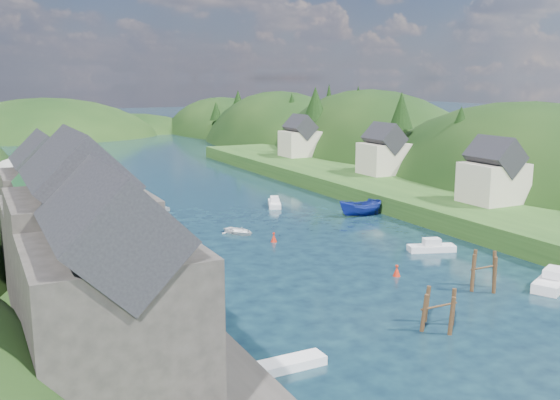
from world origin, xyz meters
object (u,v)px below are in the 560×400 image
channel_buoy_far (274,238)px  channel_buoy_near (397,271)px  piling_cluster_near (438,313)px  piling_cluster_far (484,274)px

channel_buoy_far → channel_buoy_near: bearing=-73.6°
piling_cluster_near → channel_buoy_near: 12.12m
piling_cluster_far → channel_buoy_near: (-4.48, 6.19, -0.85)m
piling_cluster_far → channel_buoy_near: 7.69m
piling_cluster_far → piling_cluster_near: bearing=-151.7°
piling_cluster_near → channel_buoy_far: 27.14m
piling_cluster_near → piling_cluster_far: (9.19, 4.95, 0.20)m
channel_buoy_near → channel_buoy_far: size_ratio=1.00×
channel_buoy_far → piling_cluster_near: bearing=-90.0°
piling_cluster_far → channel_buoy_far: bearing=112.5°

